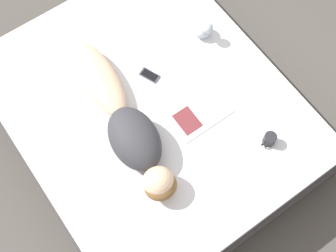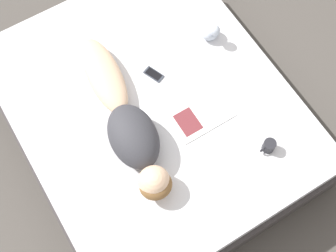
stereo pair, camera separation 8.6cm
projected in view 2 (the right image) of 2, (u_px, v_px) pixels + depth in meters
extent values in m
plane|color=#4C4742|center=(153.00, 129.00, 3.74)|extent=(12.00, 12.00, 0.00)
cube|color=#383333|center=(152.00, 120.00, 3.58)|extent=(1.89, 2.24, 0.36)
cube|color=silver|center=(151.00, 106.00, 3.34)|extent=(1.83, 2.18, 0.14)
ellipsoid|color=#DBB28E|center=(104.00, 75.00, 3.28)|extent=(0.31, 0.67, 0.14)
ellipsoid|color=#333338|center=(133.00, 136.00, 3.05)|extent=(0.37, 0.51, 0.24)
ellipsoid|color=brown|center=(156.00, 185.00, 2.93)|extent=(0.23, 0.22, 0.11)
sphere|color=#DBB28E|center=(154.00, 181.00, 2.94)|extent=(0.21, 0.21, 0.21)
cube|color=white|center=(213.00, 108.00, 3.26)|extent=(0.21, 0.26, 0.01)
cube|color=white|center=(188.00, 122.00, 3.21)|extent=(0.21, 0.26, 0.01)
cube|color=maroon|center=(188.00, 122.00, 3.21)|extent=(0.14, 0.18, 0.00)
cylinder|color=#232328|center=(269.00, 146.00, 3.10)|extent=(0.08, 0.08, 0.09)
cylinder|color=black|center=(270.00, 144.00, 3.07)|extent=(0.07, 0.07, 0.01)
torus|color=#232328|center=(263.00, 149.00, 3.09)|extent=(0.05, 0.01, 0.05)
cube|color=#333842|center=(154.00, 74.00, 3.36)|extent=(0.12, 0.16, 0.01)
cube|color=black|center=(154.00, 74.00, 3.35)|extent=(0.10, 0.13, 0.00)
ellipsoid|color=#B2BCCC|center=(210.00, 32.00, 3.44)|extent=(0.14, 0.12, 0.12)
sphere|color=#B2BCCC|center=(215.00, 30.00, 3.34)|extent=(0.08, 0.08, 0.08)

